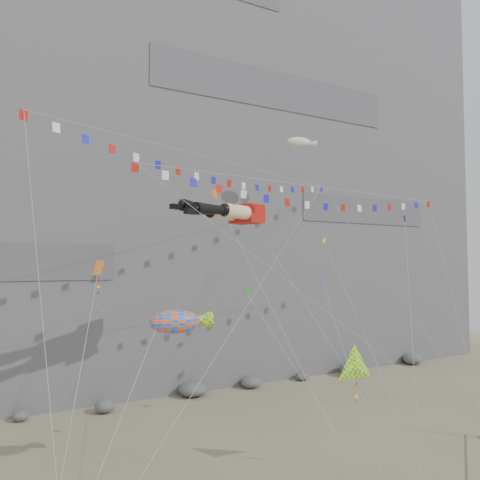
# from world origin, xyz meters

# --- Properties ---
(ground) EXTENTS (120.00, 120.00, 0.00)m
(ground) POSITION_xyz_m (0.00, 0.00, 0.00)
(ground) COLOR gray
(ground) RESTS_ON ground
(cliff) EXTENTS (80.00, 28.00, 50.00)m
(cliff) POSITION_xyz_m (0.00, 32.00, 25.00)
(cliff) COLOR slate
(cliff) RESTS_ON ground
(talus_boulders) EXTENTS (60.00, 3.00, 1.20)m
(talus_boulders) POSITION_xyz_m (0.00, 17.00, 0.60)
(talus_boulders) COLOR slate
(talus_boulders) RESTS_ON ground
(anchor_pole_center) EXTENTS (0.12, 0.12, 4.07)m
(anchor_pole_center) POSITION_xyz_m (2.81, -8.20, 2.03)
(anchor_pole_center) COLOR gray
(anchor_pole_center) RESTS_ON ground
(legs_kite) EXTENTS (8.43, 16.16, 21.39)m
(legs_kite) POSITION_xyz_m (-1.95, 6.36, 15.42)
(legs_kite) COLOR #B4130B
(legs_kite) RESTS_ON ground
(flag_banner_upper) EXTENTS (28.83, 20.24, 27.73)m
(flag_banner_upper) POSITION_xyz_m (-0.67, 9.94, 19.85)
(flag_banner_upper) COLOR #B4130B
(flag_banner_upper) RESTS_ON ground
(flag_banner_lower) EXTENTS (28.69, 9.27, 20.99)m
(flag_banner_lower) POSITION_xyz_m (5.20, 5.61, 17.65)
(flag_banner_lower) COLOR #B4130B
(flag_banner_lower) RESTS_ON ground
(harlequin_kite) EXTENTS (4.25, 8.00, 13.96)m
(harlequin_kite) POSITION_xyz_m (-11.11, 4.05, 11.55)
(harlequin_kite) COLOR red
(harlequin_kite) RESTS_ON ground
(fish_windsock) EXTENTS (9.34, 7.89, 13.31)m
(fish_windsock) POSITION_xyz_m (-7.42, 1.90, 8.66)
(fish_windsock) COLOR #FF550D
(fish_windsock) RESTS_ON ground
(delta_kite) EXTENTS (2.87, 6.90, 8.89)m
(delta_kite) POSITION_xyz_m (2.03, -1.93, 5.95)
(delta_kite) COLOR #FFEA0D
(delta_kite) RESTS_ON ground
(blimp_windsock) EXTENTS (7.23, 16.56, 28.33)m
(blimp_windsock) POSITION_xyz_m (8.74, 12.66, 23.09)
(blimp_windsock) COLOR beige
(blimp_windsock) RESTS_ON ground
(small_kite_a) EXTENTS (2.66, 13.88, 21.29)m
(small_kite_a) POSITION_xyz_m (-2.89, 6.22, 16.39)
(small_kite_a) COLOR orange
(small_kite_a) RESTS_ON ground
(small_kite_b) EXTENTS (3.87, 9.85, 14.31)m
(small_kite_b) POSITION_xyz_m (4.96, 4.54, 10.15)
(small_kite_b) COLOR purple
(small_kite_b) RESTS_ON ground
(small_kite_c) EXTENTS (2.88, 10.15, 14.06)m
(small_kite_c) POSITION_xyz_m (-2.54, 2.26, 9.80)
(small_kite_c) COLOR green
(small_kite_c) RESTS_ON ground
(small_kite_d) EXTENTS (5.10, 14.73, 20.24)m
(small_kite_d) POSITION_xyz_m (7.54, 7.44, 13.32)
(small_kite_d) COLOR #FFF115
(small_kite_d) RESTS_ON ground
(small_kite_e) EXTENTS (8.77, 8.76, 19.13)m
(small_kite_e) POSITION_xyz_m (11.56, 2.95, 14.95)
(small_kite_e) COLOR #1716C6
(small_kite_e) RESTS_ON ground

